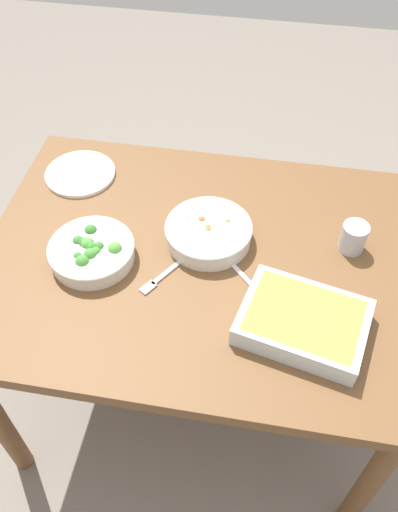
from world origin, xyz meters
TOP-DOWN VIEW (x-y plane):
  - ground_plane at (0.00, 0.00)m, footprint 6.00×6.00m
  - dining_table at (0.00, 0.00)m, footprint 1.20×0.90m
  - stew_bowl at (0.02, 0.06)m, footprint 0.24×0.24m
  - broccoli_bowl at (-0.28, -0.06)m, footprint 0.23×0.23m
  - baking_dish at (0.29, -0.19)m, footprint 0.34×0.28m
  - drink_cup at (0.41, 0.10)m, footprint 0.07×0.07m
  - side_plate at (-0.43, 0.27)m, footprint 0.22×0.22m
  - spoon_by_stew at (0.09, -0.02)m, footprint 0.14×0.14m
  - fork_on_table at (-0.08, -0.09)m, footprint 0.11×0.16m

SIDE VIEW (x-z plane):
  - ground_plane at x=0.00m, z-range 0.00..0.00m
  - dining_table at x=0.00m, z-range 0.28..1.02m
  - fork_on_table at x=-0.08m, z-range 0.74..0.75m
  - spoon_by_stew at x=0.09m, z-range 0.74..0.75m
  - side_plate at x=-0.43m, z-range 0.74..0.75m
  - broccoli_bowl at x=-0.28m, z-range 0.74..0.80m
  - stew_bowl at x=0.02m, z-range 0.74..0.80m
  - baking_dish at x=0.29m, z-range 0.74..0.80m
  - drink_cup at x=0.41m, z-range 0.74..0.82m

